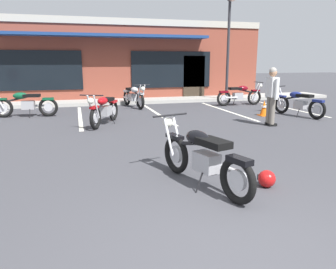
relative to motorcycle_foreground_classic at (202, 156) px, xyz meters
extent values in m
plane|color=#3D3D42|center=(-0.33, 2.07, -0.46)|extent=(80.00, 80.00, 0.00)
cube|color=#A8A59E|center=(-0.33, 10.51, -0.39)|extent=(22.00, 1.80, 0.14)
cube|color=brown|center=(-0.33, 14.01, 1.40)|extent=(15.27, 6.07, 3.73)
cube|color=#B2AD9E|center=(-0.33, 10.95, 3.12)|extent=(15.27, 0.06, 0.30)
cube|color=black|center=(-3.39, 10.94, 0.99)|extent=(3.91, 0.06, 1.70)
cube|color=black|center=(2.72, 10.94, 0.99)|extent=(3.91, 0.06, 1.70)
cube|color=#33281E|center=(3.87, 10.94, 0.59)|extent=(1.10, 0.06, 2.10)
cube|color=navy|center=(-0.33, 10.53, 2.47)|extent=(9.16, 0.90, 0.12)
cube|color=silver|center=(-1.68, 6.91, -0.46)|extent=(0.12, 4.80, 0.01)
cube|color=silver|center=(1.01, 6.91, -0.46)|extent=(0.12, 4.80, 0.01)
cube|color=silver|center=(3.69, 6.91, -0.46)|extent=(0.12, 4.80, 0.01)
cube|color=silver|center=(6.38, 6.91, -0.46)|extent=(0.12, 4.80, 0.01)
torus|color=black|center=(0.21, -0.71, -0.14)|extent=(0.28, 0.64, 0.64)
cylinder|color=#B7B7BC|center=(0.21, -0.71, -0.14)|extent=(0.14, 0.29, 0.29)
torus|color=black|center=(-0.20, 0.67, -0.14)|extent=(0.28, 0.64, 0.64)
cylinder|color=#B7B7BC|center=(-0.20, 0.67, -0.14)|extent=(0.14, 0.29, 0.29)
cylinder|color=silver|center=(-0.32, 0.74, 0.18)|extent=(0.14, 0.32, 0.66)
cylinder|color=silver|center=(-0.14, 0.79, 0.18)|extent=(0.14, 0.32, 0.66)
cylinder|color=black|center=(-0.25, 0.84, 0.50)|extent=(0.64, 0.22, 0.03)
sphere|color=silver|center=(-0.28, 0.92, 0.36)|extent=(0.21, 0.21, 0.17)
cube|color=black|center=(-0.21, 0.71, 0.16)|extent=(0.24, 0.39, 0.06)
cube|color=#9E9EA3|center=(0.03, -0.10, -0.06)|extent=(0.34, 0.45, 0.28)
cylinder|color=silver|center=(0.27, -0.41, -0.10)|extent=(0.23, 0.55, 0.07)
cylinder|color=black|center=(-0.03, 0.09, 0.18)|extent=(0.33, 0.92, 0.26)
ellipsoid|color=black|center=(-0.04, 0.11, 0.26)|extent=(0.39, 0.53, 0.22)
cube|color=black|center=(0.07, -0.23, 0.26)|extent=(0.42, 0.58, 0.10)
cube|color=black|center=(0.22, -0.73, 0.14)|extent=(0.26, 0.39, 0.08)
cylinder|color=black|center=(-0.12, -0.22, -0.32)|extent=(0.14, 0.06, 0.29)
torus|color=black|center=(0.32, 9.52, -0.14)|extent=(0.24, 0.65, 0.64)
cylinder|color=#B7B7BC|center=(0.32, 9.52, -0.14)|extent=(0.12, 0.29, 0.29)
torus|color=black|center=(0.63, 8.11, -0.14)|extent=(0.24, 0.65, 0.64)
cylinder|color=#B7B7BC|center=(0.63, 8.11, -0.14)|extent=(0.12, 0.29, 0.29)
cylinder|color=silver|center=(0.74, 8.03, 0.18)|extent=(0.11, 0.33, 0.66)
cylinder|color=silver|center=(0.56, 7.99, 0.18)|extent=(0.11, 0.33, 0.66)
cylinder|color=black|center=(0.67, 7.93, 0.50)|extent=(0.65, 0.18, 0.03)
sphere|color=silver|center=(0.69, 7.86, 0.36)|extent=(0.20, 0.20, 0.17)
cube|color=silver|center=(0.64, 8.07, 0.16)|extent=(0.22, 0.38, 0.06)
cube|color=#9E9EA3|center=(0.46, 8.89, -0.06)|extent=(0.32, 0.44, 0.28)
cylinder|color=silver|center=(0.24, 9.22, -0.10)|extent=(0.19, 0.55, 0.07)
cylinder|color=black|center=(0.50, 8.70, 0.18)|extent=(0.26, 0.93, 0.26)
ellipsoid|color=silver|center=(0.50, 8.68, 0.26)|extent=(0.36, 0.53, 0.22)
cube|color=black|center=(0.43, 9.03, 0.26)|extent=(0.39, 0.57, 0.10)
cube|color=silver|center=(0.31, 9.53, 0.14)|extent=(0.23, 0.39, 0.08)
cylinder|color=black|center=(0.62, 9.00, -0.32)|extent=(0.14, 0.05, 0.29)
torus|color=black|center=(-2.69, 7.33, -0.14)|extent=(0.65, 0.17, 0.64)
cylinder|color=#B7B7BC|center=(-2.69, 7.33, -0.14)|extent=(0.29, 0.09, 0.29)
torus|color=black|center=(-4.12, 7.49, -0.14)|extent=(0.65, 0.17, 0.64)
cylinder|color=#B7B7BC|center=(-4.12, 7.49, -0.14)|extent=(0.29, 0.09, 0.29)
cylinder|color=silver|center=(-4.21, 7.59, 0.18)|extent=(0.33, 0.08, 0.66)
cube|color=#0F4C2D|center=(-4.16, 7.50, 0.16)|extent=(0.37, 0.18, 0.06)
cube|color=#9E9EA3|center=(-3.33, 7.40, -0.06)|extent=(0.42, 0.28, 0.28)
cylinder|color=silver|center=(-2.95, 7.50, -0.10)|extent=(0.55, 0.13, 0.07)
cylinder|color=black|center=(-3.53, 7.42, 0.18)|extent=(0.94, 0.17, 0.26)
ellipsoid|color=#0F4C2D|center=(-3.55, 7.42, 0.26)|extent=(0.51, 0.31, 0.22)
cube|color=black|center=(-3.19, 7.38, 0.26)|extent=(0.55, 0.34, 0.10)
cube|color=#0F4C2D|center=(-2.67, 7.32, 0.14)|extent=(0.38, 0.20, 0.08)
cylinder|color=black|center=(-3.28, 7.21, -0.32)|extent=(0.04, 0.14, 0.29)
torus|color=black|center=(4.18, 8.13, -0.14)|extent=(0.64, 0.11, 0.64)
cylinder|color=#B7B7BC|center=(4.18, 8.13, -0.14)|extent=(0.29, 0.07, 0.29)
torus|color=black|center=(5.62, 8.16, -0.14)|extent=(0.64, 0.11, 0.64)
cylinder|color=#B7B7BC|center=(5.62, 8.16, -0.14)|extent=(0.29, 0.07, 0.29)
cylinder|color=silver|center=(5.72, 8.25, 0.18)|extent=(0.33, 0.05, 0.66)
cylinder|color=silver|center=(5.73, 8.07, 0.18)|extent=(0.33, 0.05, 0.66)
cylinder|color=black|center=(5.80, 8.16, 0.50)|extent=(0.04, 0.66, 0.03)
sphere|color=silver|center=(5.88, 8.17, 0.36)|extent=(0.17, 0.17, 0.17)
cube|color=maroon|center=(5.66, 8.16, 0.16)|extent=(0.36, 0.15, 0.06)
cube|color=#9E9EA3|center=(4.82, 8.15, -0.06)|extent=(0.40, 0.25, 0.28)
cylinder|color=silver|center=(4.46, 8.00, -0.10)|extent=(0.55, 0.08, 0.07)
cylinder|color=black|center=(5.02, 8.15, 0.18)|extent=(0.94, 0.08, 0.26)
ellipsoid|color=maroon|center=(5.04, 8.15, 0.26)|extent=(0.48, 0.27, 0.22)
cube|color=black|center=(4.68, 8.14, 0.26)|extent=(0.53, 0.29, 0.10)
cube|color=maroon|center=(4.16, 8.13, 0.14)|extent=(0.36, 0.17, 0.08)
cylinder|color=black|center=(4.75, 8.32, -0.32)|extent=(0.03, 0.14, 0.29)
torus|color=black|center=(-0.65, 5.97, -0.14)|extent=(0.37, 0.62, 0.64)
cylinder|color=#B7B7BC|center=(-0.65, 5.97, -0.14)|extent=(0.18, 0.28, 0.29)
torus|color=black|center=(-1.29, 4.68, -0.14)|extent=(0.37, 0.62, 0.64)
cylinder|color=#B7B7BC|center=(-1.29, 4.68, -0.14)|extent=(0.18, 0.28, 0.29)
cylinder|color=silver|center=(-1.25, 4.55, 0.18)|extent=(0.18, 0.31, 0.66)
cylinder|color=silver|center=(-1.41, 4.63, 0.18)|extent=(0.18, 0.31, 0.66)
cylinder|color=black|center=(-1.37, 4.52, 0.50)|extent=(0.61, 0.32, 0.03)
sphere|color=silver|center=(-1.40, 4.44, 0.36)|extent=(0.23, 0.23, 0.17)
cube|color=#B70F14|center=(-1.30, 4.64, 0.16)|extent=(0.28, 0.38, 0.06)
cube|color=#9E9EA3|center=(-0.93, 5.40, -0.06)|extent=(0.39, 0.46, 0.28)
cylinder|color=silver|center=(-0.89, 5.79, -0.10)|extent=(0.31, 0.52, 0.07)
cylinder|color=black|center=(-1.02, 5.22, 0.18)|extent=(0.47, 0.87, 0.26)
ellipsoid|color=#B70F14|center=(-1.03, 5.20, 0.26)|extent=(0.45, 0.55, 0.22)
cube|color=black|center=(-0.87, 5.52, 0.26)|extent=(0.48, 0.59, 0.10)
cube|color=#B70F14|center=(-0.64, 5.99, 0.14)|extent=(0.30, 0.39, 0.08)
cylinder|color=black|center=(-0.74, 5.38, -0.32)|extent=(0.13, 0.08, 0.29)
torus|color=black|center=(5.68, 4.38, -0.14)|extent=(0.25, 0.64, 0.64)
cylinder|color=#B7B7BC|center=(5.68, 4.38, -0.14)|extent=(0.13, 0.29, 0.29)
torus|color=black|center=(5.33, 5.77, -0.14)|extent=(0.25, 0.64, 0.64)
cylinder|color=#B7B7BC|center=(5.33, 5.77, -0.14)|extent=(0.13, 0.29, 0.29)
cylinder|color=silver|center=(5.22, 5.85, 0.18)|extent=(0.12, 0.33, 0.66)
cylinder|color=silver|center=(5.39, 5.89, 0.18)|extent=(0.12, 0.33, 0.66)
cylinder|color=black|center=(5.29, 5.95, 0.50)|extent=(0.65, 0.19, 0.03)
sphere|color=silver|center=(5.27, 6.03, 0.36)|extent=(0.21, 0.21, 0.17)
cube|color=navy|center=(5.32, 5.81, 0.16)|extent=(0.22, 0.38, 0.06)
cube|color=#9E9EA3|center=(5.53, 5.00, -0.06)|extent=(0.33, 0.45, 0.28)
cylinder|color=silver|center=(5.75, 4.67, -0.10)|extent=(0.20, 0.55, 0.07)
cylinder|color=black|center=(5.48, 5.19, 0.18)|extent=(0.29, 0.93, 0.26)
ellipsoid|color=navy|center=(5.47, 5.21, 0.26)|extent=(0.37, 0.53, 0.22)
cube|color=black|center=(5.56, 4.86, 0.26)|extent=(0.40, 0.57, 0.10)
cube|color=navy|center=(5.69, 4.36, 0.14)|extent=(0.24, 0.39, 0.08)
cylinder|color=black|center=(5.37, 4.89, -0.32)|extent=(0.14, 0.06, 0.29)
cube|color=black|center=(3.69, 3.96, -0.42)|extent=(0.25, 0.12, 0.08)
cube|color=black|center=(3.68, 3.76, -0.42)|extent=(0.25, 0.12, 0.08)
cylinder|color=slate|center=(3.65, 3.97, 0.00)|extent=(0.16, 0.16, 0.80)
cylinder|color=slate|center=(3.64, 3.77, 0.00)|extent=(0.16, 0.16, 0.80)
cube|color=silver|center=(3.64, 3.87, 0.66)|extent=(0.25, 0.40, 0.56)
cylinder|color=silver|center=(3.66, 4.11, 0.62)|extent=(0.11, 0.11, 0.58)
cylinder|color=silver|center=(3.63, 3.62, 0.62)|extent=(0.11, 0.11, 0.58)
sphere|color=#A07556|center=(3.64, 3.87, 1.06)|extent=(0.24, 0.24, 0.22)
sphere|color=gray|center=(3.64, 3.87, 1.11)|extent=(0.22, 0.22, 0.21)
sphere|color=#B71414|center=(0.91, -0.32, -0.33)|extent=(0.26, 0.26, 0.26)
cube|color=black|center=(0.91, -0.21, -0.34)|extent=(0.18, 0.03, 0.09)
cube|color=orange|center=(4.44, 5.48, -0.45)|extent=(0.34, 0.34, 0.03)
cone|color=orange|center=(4.44, 5.48, -0.18)|extent=(0.26, 0.26, 0.50)
cylinder|color=white|center=(4.44, 5.48, -0.14)|extent=(0.19, 0.19, 0.06)
cylinder|color=#2D2D33|center=(4.90, 9.41, 1.80)|extent=(0.12, 0.12, 4.52)
cube|color=silver|center=(4.90, 9.06, 3.92)|extent=(0.18, 0.56, 0.02)
camera|label=1|loc=(-1.74, -4.33, 1.38)|focal=34.80mm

